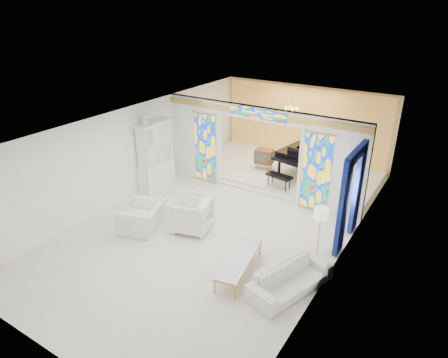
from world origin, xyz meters
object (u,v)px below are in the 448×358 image
Objects in this scene: armchair_left at (142,218)px; sofa at (291,279)px; armchair_right at (191,214)px; tv_console at (264,156)px; china_cabinet at (155,156)px; coffee_table at (239,259)px; grand_piano at (309,154)px.

armchair_left reaches higher than sofa.
tv_console is at bearing 164.84° from armchair_right.
armchair_left is 0.57× the size of sofa.
china_cabinet is 4.07m from tv_console.
armchair_right is at bearing 104.00° from armchair_left.
china_cabinet is 5.60m from coffee_table.
sofa is (4.64, -0.16, -0.08)m from armchair_left.
grand_piano is 3.80× the size of tv_console.
china_cabinet reaches higher than grand_piano.
armchair_right is at bearing 93.41° from sofa.
grand_piano is 1.65m from tv_console.
tv_console is at bearing 150.09° from armchair_left.
tv_console is at bearing 111.59° from coffee_table.
coffee_table is at bearing -73.83° from grand_piano.
armchair_right is 0.54× the size of coffee_table.
china_cabinet reaches higher than armchair_left.
china_cabinet reaches higher than coffee_table.
china_cabinet is at bearing 151.43° from coffee_table.
grand_piano is at bearing 147.69° from armchair_right.
sofa is 6.42m from grand_piano.
sofa is 1.05× the size of coffee_table.
coffee_table is (2.17, -1.01, -0.10)m from armchair_right.
sofa reaches higher than coffee_table.
china_cabinet is 5.45m from grand_piano.
armchair_left is 1.55× the size of tv_console.
coffee_table is (3.34, -0.25, 0.01)m from armchair_left.
china_cabinet is 2.95m from armchair_left.
tv_console is (-2.27, 5.74, 0.28)m from coffee_table.
china_cabinet is 0.94× the size of grand_piano.
china_cabinet reaches higher than sofa.
grand_piano is (-2.00, 6.06, 0.63)m from sofa.
grand_piano is (1.47, 5.15, 0.44)m from armchair_right.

